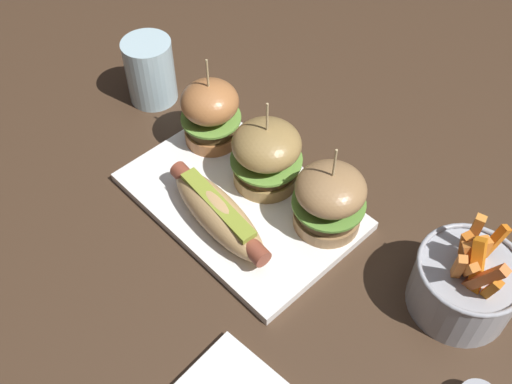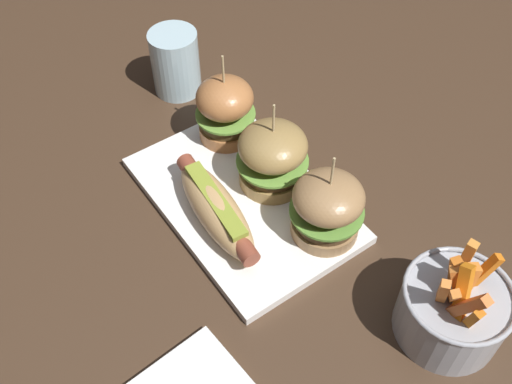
{
  "view_description": "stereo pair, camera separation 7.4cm",
  "coord_description": "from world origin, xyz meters",
  "px_view_note": "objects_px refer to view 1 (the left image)",
  "views": [
    {
      "loc": [
        0.4,
        -0.35,
        0.65
      ],
      "look_at": [
        0.03,
        0.0,
        0.05
      ],
      "focal_mm": 41.75,
      "sensor_mm": 36.0,
      "label": 1
    },
    {
      "loc": [
        0.45,
        -0.29,
        0.65
      ],
      "look_at": [
        0.03,
        0.0,
        0.05
      ],
      "focal_mm": 41.75,
      "sensor_mm": 36.0,
      "label": 2
    }
  ],
  "objects_px": {
    "water_glass": "(150,71)",
    "fries_bucket": "(465,284)",
    "slider_right": "(329,199)",
    "hot_dog": "(218,213)",
    "platter_main": "(240,201)",
    "slider_center": "(266,155)",
    "slider_left": "(211,113)"
  },
  "relations": [
    {
      "from": "platter_main",
      "to": "slider_right",
      "type": "height_order",
      "value": "slider_right"
    },
    {
      "from": "slider_center",
      "to": "slider_right",
      "type": "distance_m",
      "value": 0.11
    },
    {
      "from": "slider_left",
      "to": "slider_right",
      "type": "distance_m",
      "value": 0.23
    },
    {
      "from": "slider_left",
      "to": "fries_bucket",
      "type": "xyz_separation_m",
      "value": [
        0.42,
        0.04,
        -0.02
      ]
    },
    {
      "from": "fries_bucket",
      "to": "slider_center",
      "type": "bearing_deg",
      "value": -173.13
    },
    {
      "from": "water_glass",
      "to": "slider_right",
      "type": "bearing_deg",
      "value": 0.39
    },
    {
      "from": "water_glass",
      "to": "platter_main",
      "type": "bearing_deg",
      "value": -11.12
    },
    {
      "from": "hot_dog",
      "to": "slider_center",
      "type": "bearing_deg",
      "value": 99.03
    },
    {
      "from": "water_glass",
      "to": "fries_bucket",
      "type": "bearing_deg",
      "value": 3.46
    },
    {
      "from": "slider_right",
      "to": "water_glass",
      "type": "relative_size",
      "value": 1.3
    },
    {
      "from": "platter_main",
      "to": "slider_right",
      "type": "relative_size",
      "value": 2.32
    },
    {
      "from": "slider_center",
      "to": "water_glass",
      "type": "relative_size",
      "value": 1.33
    },
    {
      "from": "hot_dog",
      "to": "slider_left",
      "type": "relative_size",
      "value": 1.33
    },
    {
      "from": "slider_right",
      "to": "water_glass",
      "type": "bearing_deg",
      "value": -179.61
    },
    {
      "from": "hot_dog",
      "to": "slider_left",
      "type": "height_order",
      "value": "slider_left"
    },
    {
      "from": "slider_right",
      "to": "platter_main",
      "type": "bearing_deg",
      "value": -153.66
    },
    {
      "from": "platter_main",
      "to": "slider_center",
      "type": "bearing_deg",
      "value": 90.82
    },
    {
      "from": "slider_right",
      "to": "hot_dog",
      "type": "bearing_deg",
      "value": -131.53
    },
    {
      "from": "slider_right",
      "to": "water_glass",
      "type": "distance_m",
      "value": 0.38
    },
    {
      "from": "slider_center",
      "to": "fries_bucket",
      "type": "bearing_deg",
      "value": 6.87
    },
    {
      "from": "fries_bucket",
      "to": "platter_main",
      "type": "bearing_deg",
      "value": -163.88
    },
    {
      "from": "platter_main",
      "to": "hot_dog",
      "type": "bearing_deg",
      "value": -73.45
    },
    {
      "from": "hot_dog",
      "to": "fries_bucket",
      "type": "distance_m",
      "value": 0.32
    },
    {
      "from": "hot_dog",
      "to": "water_glass",
      "type": "xyz_separation_m",
      "value": [
        -0.28,
        0.11,
        0.01
      ]
    },
    {
      "from": "hot_dog",
      "to": "slider_left",
      "type": "xyz_separation_m",
      "value": [
        -0.13,
        0.1,
        0.03
      ]
    },
    {
      "from": "fries_bucket",
      "to": "slider_right",
      "type": "bearing_deg",
      "value": -170.48
    },
    {
      "from": "slider_right",
      "to": "water_glass",
      "type": "xyz_separation_m",
      "value": [
        -0.38,
        -0.0,
        -0.01
      ]
    },
    {
      "from": "platter_main",
      "to": "slider_right",
      "type": "xyz_separation_m",
      "value": [
        0.11,
        0.06,
        0.06
      ]
    },
    {
      "from": "platter_main",
      "to": "hot_dog",
      "type": "distance_m",
      "value": 0.06
    },
    {
      "from": "hot_dog",
      "to": "slider_right",
      "type": "xyz_separation_m",
      "value": [
        0.1,
        0.11,
        0.02
      ]
    },
    {
      "from": "slider_right",
      "to": "fries_bucket",
      "type": "bearing_deg",
      "value": 9.52
    },
    {
      "from": "platter_main",
      "to": "fries_bucket",
      "type": "relative_size",
      "value": 2.38
    }
  ]
}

